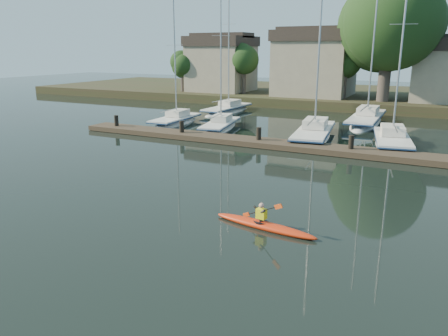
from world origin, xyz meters
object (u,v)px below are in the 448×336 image
at_px(kayak, 264,224).
at_px(sailboat_1, 220,131).
at_px(sailboat_0, 176,126).
at_px(dock, 302,147).
at_px(sailboat_6, 366,125).
at_px(sailboat_5, 227,114).
at_px(sailboat_2, 313,141).
at_px(sailboat_3, 391,148).

relative_size(kayak, sailboat_1, 0.33).
height_order(kayak, sailboat_0, sailboat_0).
distance_m(dock, sailboat_6, 12.73).
xyz_separation_m(kayak, sailboat_0, (-15.12, 17.62, -0.34)).
height_order(dock, sailboat_5, sailboat_5).
bearing_deg(sailboat_0, dock, -23.56).
relative_size(dock, sailboat_5, 2.32).
relative_size(sailboat_1, sailboat_6, 0.70).
bearing_deg(sailboat_2, sailboat_0, 168.85).
relative_size(sailboat_0, sailboat_6, 0.64).
distance_m(sailboat_1, sailboat_6, 12.93).
bearing_deg(sailboat_5, kayak, -58.73).
bearing_deg(kayak, sailboat_3, 89.36).
height_order(dock, sailboat_6, sailboat_6).
distance_m(sailboat_1, sailboat_2, 7.74).
height_order(sailboat_0, sailboat_1, sailboat_1).
relative_size(sailboat_0, sailboat_2, 0.70).
bearing_deg(dock, sailboat_0, 159.19).
bearing_deg(sailboat_0, kayak, -52.12).
bearing_deg(sailboat_0, sailboat_5, 81.58).
height_order(sailboat_5, sailboat_6, sailboat_6).
xyz_separation_m(dock, sailboat_3, (4.92, 3.97, -0.40)).
bearing_deg(sailboat_3, sailboat_6, 99.26).
distance_m(sailboat_0, sailboat_3, 17.59).
xyz_separation_m(sailboat_1, sailboat_6, (10.00, 8.20, -0.04)).
bearing_deg(sailboat_5, sailboat_6, 0.02).
distance_m(dock, sailboat_5, 17.69).
relative_size(dock, sailboat_0, 2.99).
height_order(sailboat_2, sailboat_6, sailboat_6).
height_order(sailboat_1, sailboat_6, sailboat_6).
distance_m(sailboat_2, sailboat_3, 5.32).
height_order(dock, sailboat_3, sailboat_3).
bearing_deg(sailboat_1, dock, -39.53).
xyz_separation_m(kayak, sailboat_6, (-0.60, 25.39, -0.36)).
distance_m(sailboat_2, sailboat_5, 14.60).
xyz_separation_m(sailboat_1, sailboat_3, (13.05, -0.42, -0.03)).
bearing_deg(sailboat_0, sailboat_2, -6.16).
xyz_separation_m(kayak, sailboat_3, (2.45, 16.78, -0.36)).
distance_m(kayak, sailboat_2, 17.14).
bearing_deg(dock, sailboat_1, 151.64).
xyz_separation_m(kayak, sailboat_1, (-10.60, 17.20, -0.33)).
height_order(sailboat_1, sailboat_5, sailboat_5).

